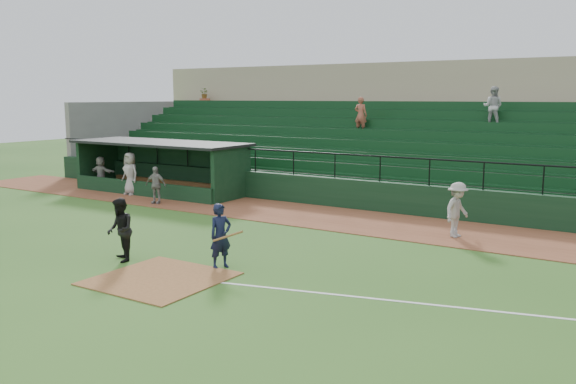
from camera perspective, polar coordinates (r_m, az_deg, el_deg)
The scene contains 12 objects.
ground at distance 16.18m, azimuth -9.56°, elevation -7.27°, with size 90.00×90.00×0.00m, color #315D1E.
warning_track at distance 22.59m, azimuth 4.07°, elevation -2.46°, with size 40.00×4.00×0.03m, color brown.
home_plate_dirt at distance 15.48m, azimuth -12.05°, elevation -8.04°, with size 3.00×3.00×0.03m, color brown.
foul_line at distance 13.72m, azimuth 20.59°, elevation -10.73°, with size 18.00×0.09×0.01m, color white.
stadium_structure at distance 29.95m, azimuth 11.81°, elevation 4.63°, with size 38.00×13.08×6.40m.
dugout at distance 29.36m, azimuth -11.44°, elevation 2.65°, with size 8.90×3.20×2.42m.
batter_at_plate at distance 16.00m, azimuth -6.42°, elevation -4.17°, with size 1.10×0.74×1.74m.
umpire at distance 17.17m, azimuth -15.65°, elevation -3.50°, with size 0.86×0.67×1.77m, color black.
runner at distance 20.00m, azimuth 15.77°, elevation -1.64°, with size 1.15×0.66×1.78m, color #A49E9A.
dugout_player_a at distance 25.97m, azimuth -12.46°, elevation 0.66°, with size 0.92×0.38×1.58m, color gray.
dugout_player_b at distance 28.58m, azimuth -14.74°, elevation 1.70°, with size 0.95×0.62×1.95m, color #ACA6A1.
dugout_player_c at distance 30.90m, azimuth -17.33°, elevation 1.78°, with size 1.47×0.47×1.59m, color #A59F9A.
Camera 1 is at (10.42, -11.53, 4.51)m, focal length 37.44 mm.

